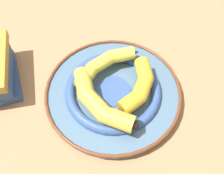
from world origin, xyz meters
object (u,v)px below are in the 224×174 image
(banana_b, at_px, (96,101))
(banana_c, at_px, (138,87))
(decorative_bowl, at_px, (112,92))
(banana_a, at_px, (104,64))

(banana_b, height_order, banana_c, banana_b)
(banana_b, xyz_separation_m, banana_c, (-0.10, -0.03, -0.00))
(decorative_bowl, relative_size, banana_c, 2.04)
(banana_a, height_order, banana_b, banana_b)
(banana_b, bearing_deg, banana_a, 131.94)
(banana_a, xyz_separation_m, banana_b, (0.02, 0.11, 0.00))
(decorative_bowl, relative_size, banana_b, 1.85)
(banana_a, bearing_deg, decorative_bowl, 71.26)
(banana_b, bearing_deg, decorative_bowl, 103.11)
(banana_a, bearing_deg, banana_c, 100.92)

